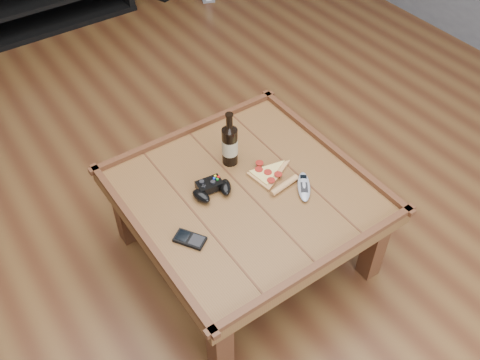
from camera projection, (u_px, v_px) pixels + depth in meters
ground at (245, 254)px, 2.64m from camera, size 6.00×6.00×0.00m
baseboard at (33, 6)px, 4.33m from camera, size 5.00×0.02×0.10m
coffee_table at (246, 200)px, 2.36m from camera, size 1.03×1.03×0.48m
beer_bottle at (230, 143)px, 2.37m from camera, size 0.07×0.07×0.28m
game_controller at (212, 189)px, 2.30m from camera, size 0.19×0.14×0.05m
pizza_slice at (270, 176)px, 2.37m from camera, size 0.20×0.29×0.03m
smartphone at (190, 239)px, 2.12m from camera, size 0.12×0.14×0.02m
remote_control at (304, 187)px, 2.32m from camera, size 0.15×0.18×0.03m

